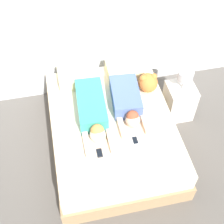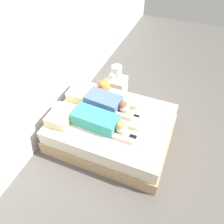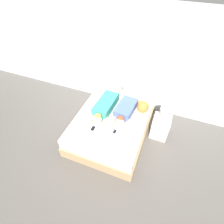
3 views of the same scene
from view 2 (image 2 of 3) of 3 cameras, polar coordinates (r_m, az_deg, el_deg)
name	(u,v)px [view 2 (image 2 of 3)]	position (r m, az deg, el deg)	size (l,w,h in m)	color
ground_plane	(112,138)	(4.17, 0.00, -6.75)	(12.00, 12.00, 0.00)	#5B5651
wall_back	(45,66)	(3.78, -17.20, 11.37)	(12.00, 0.06, 2.60)	silver
bed	(112,129)	(3.96, 0.00, -4.36)	(1.60, 2.07, 0.54)	tan
pillow_head_left	(61,116)	(3.79, -13.13, -1.02)	(0.49, 0.37, 0.16)	beige
pillow_head_right	(81,92)	(4.20, -8.23, 5.26)	(0.49, 0.37, 0.16)	beige
person_left	(101,121)	(3.57, -2.92, -2.45)	(0.38, 1.10, 0.22)	teal
person_right	(108,103)	(3.89, -0.99, 2.45)	(0.41, 0.90, 0.22)	#4C66A5
cell_phone_left	(133,136)	(3.51, 5.52, -6.37)	(0.07, 0.12, 0.01)	#2D2D33
cell_phone_right	(137,116)	(3.81, 6.44, -1.04)	(0.07, 0.12, 0.01)	silver
plush_toy	(103,86)	(4.19, -2.24, 6.68)	(0.27, 0.27, 0.28)	orange
nightstand	(116,88)	(4.74, 1.14, 6.29)	(0.39, 0.39, 0.86)	beige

